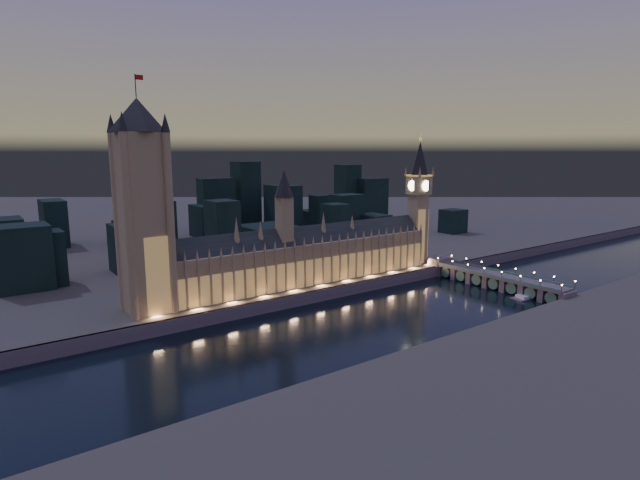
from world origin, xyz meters
TOP-DOWN VIEW (x-y plane):
  - ground_plane at (0.00, 0.00)m, footprint 2000.00×2000.00m
  - north_bank at (0.00, 520.00)m, footprint 2000.00×960.00m
  - embankment_wall at (0.00, 41.00)m, footprint 2000.00×2.50m
  - palace_of_westminster at (0.15, 61.74)m, footprint 202.00×21.20m
  - victoria_tower at (-110.00, 61.93)m, footprint 31.68×31.68m
  - elizabeth_tower at (108.00, 61.92)m, footprint 18.00×18.00m
  - westminster_bridge at (116.98, -3.45)m, footprint 17.45×113.00m
  - river_boat at (122.25, -36.71)m, footprint 43.04×16.15m
  - city_backdrop at (35.68, 247.88)m, footprint 482.36×215.63m

SIDE VIEW (x-z plane):
  - ground_plane at x=0.00m, z-range 0.00..0.00m
  - river_boat at x=122.25m, z-range -0.69..3.81m
  - north_bank at x=0.00m, z-range 0.00..8.00m
  - embankment_wall at x=0.00m, z-range 0.00..8.00m
  - westminster_bridge at x=116.98m, z-range -1.96..13.94m
  - palace_of_westminster at x=0.15m, z-range -12.63..65.37m
  - city_backdrop at x=35.68m, z-range -10.21..74.05m
  - elizabeth_tower at x=108.00m, z-range 13.85..117.59m
  - victoria_tower at x=-110.00m, z-range 7.67..137.06m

